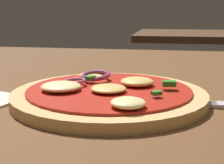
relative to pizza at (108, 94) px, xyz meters
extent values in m
cube|color=brown|center=(-0.02, 0.03, -0.02)|extent=(1.21, 1.06, 0.03)
cylinder|color=tan|center=(0.00, 0.00, 0.00)|extent=(0.24, 0.24, 0.01)
cylinder|color=red|center=(0.00, 0.00, 0.01)|extent=(0.21, 0.21, 0.00)
ellipsoid|color=#E5BC60|center=(0.00, -0.02, 0.01)|extent=(0.04, 0.04, 0.01)
ellipsoid|color=#E5BC60|center=(0.03, 0.02, 0.01)|extent=(0.04, 0.04, 0.01)
ellipsoid|color=#F4DB8E|center=(-0.05, -0.02, 0.01)|extent=(0.05, 0.05, 0.01)
ellipsoid|color=#F4DB8E|center=(0.04, -0.08, 0.01)|extent=(0.04, 0.04, 0.01)
ellipsoid|color=#E5BC60|center=(-0.04, 0.07, 0.01)|extent=(0.04, 0.04, 0.01)
torus|color=#B25984|center=(-0.05, 0.01, 0.01)|extent=(0.03, 0.03, 0.01)
torus|color=#93386B|center=(-0.03, 0.05, 0.01)|extent=(0.06, 0.06, 0.01)
cube|color=#2D8C28|center=(0.07, 0.01, 0.02)|extent=(0.02, 0.01, 0.01)
cube|color=#2D8C28|center=(0.06, -0.03, 0.01)|extent=(0.01, 0.01, 0.00)
cube|color=#2D8C28|center=(-0.03, 0.02, 0.01)|extent=(0.01, 0.02, 0.01)
cube|color=silver|center=(0.12, 0.01, -0.01)|extent=(0.03, 0.00, 0.00)
cube|color=silver|center=(0.12, 0.00, -0.01)|extent=(0.03, 0.00, 0.00)
cube|color=silver|center=(0.12, -0.01, -0.01)|extent=(0.03, 0.00, 0.00)
cube|color=silver|center=(0.12, -0.01, -0.01)|extent=(0.03, 0.00, 0.00)
cube|color=#4C301C|center=(0.20, 1.35, -0.02)|extent=(0.61, 0.55, 0.03)
camera|label=1|loc=(0.08, -0.40, 0.10)|focal=53.00mm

